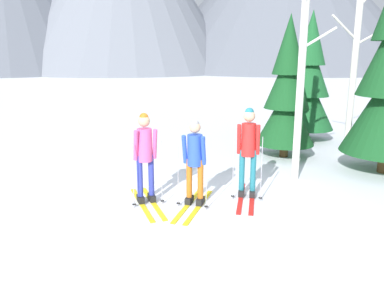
{
  "coord_description": "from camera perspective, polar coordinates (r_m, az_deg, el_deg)",
  "views": [
    {
      "loc": [
        -1.61,
        -7.11,
        2.83
      ],
      "look_at": [
        0.07,
        0.25,
        1.05
      ],
      "focal_mm": 36.57,
      "sensor_mm": 36.0,
      "label": 1
    }
  ],
  "objects": [
    {
      "name": "ground_plane",
      "position": [
        7.82,
        -0.06,
        -7.95
      ],
      "size": [
        400.0,
        400.0,
        0.0
      ],
      "primitive_type": "plane",
      "color": "white"
    },
    {
      "name": "skier_in_pink",
      "position": [
        7.4,
        -6.9,
        -1.29
      ],
      "size": [
        0.61,
        1.77,
        1.75
      ],
      "color": "yellow",
      "rests_on": "ground"
    },
    {
      "name": "skier_in_blue",
      "position": [
        7.26,
        0.45,
        -2.08
      ],
      "size": [
        1.12,
        1.65,
        1.64
      ],
      "color": "yellow",
      "rests_on": "ground"
    },
    {
      "name": "skier_in_red",
      "position": [
        7.71,
        8.21,
        -0.46
      ],
      "size": [
        0.94,
        1.68,
        1.8
      ],
      "color": "red",
      "rests_on": "ground"
    },
    {
      "name": "pine_tree_mid",
      "position": [
        10.86,
        13.67,
        7.15
      ],
      "size": [
        1.58,
        1.58,
        3.81
      ],
      "color": "#51381E",
      "rests_on": "ground"
    },
    {
      "name": "pine_tree_far",
      "position": [
        13.15,
        16.68,
        8.57
      ],
      "size": [
        1.7,
        1.7,
        4.11
      ],
      "color": "#51381E",
      "rests_on": "ground"
    },
    {
      "name": "birch_tree_tall",
      "position": [
        8.88,
        15.67,
        9.55
      ],
      "size": [
        1.09,
        1.07,
        4.52
      ],
      "color": "silver",
      "rests_on": "ground"
    },
    {
      "name": "birch_tree_slender",
      "position": [
        11.71,
        22.74,
        11.93
      ],
      "size": [
        1.51,
        0.75,
        5.41
      ],
      "color": "silver",
      "rests_on": "ground"
    }
  ]
}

